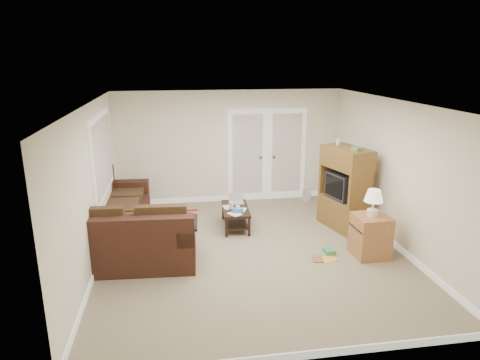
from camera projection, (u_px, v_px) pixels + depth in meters
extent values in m
plane|color=gray|center=(251.00, 251.00, 7.27)|extent=(5.50, 5.50, 0.00)
cube|color=white|center=(253.00, 103.00, 6.57)|extent=(5.00, 5.50, 0.02)
cube|color=white|center=(92.00, 188.00, 6.55)|extent=(0.02, 5.50, 2.50)
cube|color=white|center=(396.00, 175.00, 7.29)|extent=(0.02, 5.50, 2.50)
cube|color=white|center=(230.00, 147.00, 9.53)|extent=(5.00, 0.02, 2.50)
cube|color=white|center=(302.00, 256.00, 4.31)|extent=(5.00, 0.02, 2.50)
cube|color=white|center=(247.00, 156.00, 9.62)|extent=(0.90, 0.04, 2.13)
cube|color=white|center=(286.00, 155.00, 9.76)|extent=(0.90, 0.04, 2.13)
cube|color=white|center=(248.00, 154.00, 9.58)|extent=(0.68, 0.02, 1.80)
cube|color=white|center=(287.00, 153.00, 9.72)|extent=(0.68, 0.02, 1.80)
cube|color=white|center=(102.00, 155.00, 7.42)|extent=(0.04, 1.92, 1.42)
cube|color=white|center=(103.00, 155.00, 7.42)|extent=(0.02, 1.74, 1.24)
cube|color=#3A2016|center=(116.00, 222.00, 7.93)|extent=(1.14, 2.58, 0.46)
cube|color=#3A2016|center=(93.00, 199.00, 7.76)|extent=(0.42, 2.53, 0.47)
cube|color=#3A2016|center=(124.00, 187.00, 8.91)|extent=(1.00, 0.32, 0.24)
cube|color=#442F1B|center=(119.00, 207.00, 7.85)|extent=(0.80, 2.45, 0.13)
cube|color=#3A2016|center=(133.00, 251.00, 6.76)|extent=(2.03, 1.11, 0.46)
cube|color=#3A2016|center=(127.00, 233.00, 6.29)|extent=(1.98, 0.38, 0.47)
cube|color=#3A2016|center=(186.00, 228.00, 6.74)|extent=(0.32, 1.00, 0.24)
cube|color=#442F1B|center=(132.00, 231.00, 6.77)|extent=(1.90, 0.77, 0.13)
cube|color=black|center=(186.00, 220.00, 6.71)|extent=(0.40, 0.90, 0.03)
cube|color=red|center=(186.00, 213.00, 6.93)|extent=(0.36, 0.15, 0.02)
cube|color=black|center=(235.00, 209.00, 8.20)|extent=(0.54, 1.01, 0.04)
cube|color=black|center=(236.00, 221.00, 8.26)|extent=(0.47, 0.93, 0.03)
cylinder|color=silver|center=(231.00, 205.00, 8.12)|extent=(0.08, 0.08, 0.14)
cylinder|color=red|center=(231.00, 198.00, 8.08)|extent=(0.01, 0.01, 0.12)
cube|color=teal|center=(238.00, 210.00, 7.92)|extent=(0.20, 0.12, 0.08)
cube|color=white|center=(236.00, 209.00, 8.10)|extent=(0.35, 0.55, 0.00)
cube|color=brown|center=(343.00, 212.00, 8.24)|extent=(0.78, 1.09, 0.59)
cube|color=brown|center=(347.00, 158.00, 7.94)|extent=(0.78, 1.09, 0.39)
cube|color=black|center=(344.00, 186.00, 8.09)|extent=(0.61, 0.69, 0.49)
cube|color=black|center=(334.00, 186.00, 7.99)|extent=(0.15, 0.49, 0.39)
cube|color=#419050|center=(357.00, 149.00, 7.67)|extent=(0.16, 0.20, 0.06)
cylinder|color=silver|center=(338.00, 142.00, 8.13)|extent=(0.07, 0.07, 0.12)
cube|color=#A76E3D|center=(370.00, 236.00, 7.03)|extent=(0.56, 0.56, 0.70)
cylinder|color=silver|center=(372.00, 213.00, 6.92)|extent=(0.17, 0.17, 0.11)
cylinder|color=silver|center=(373.00, 205.00, 6.88)|extent=(0.03, 0.03, 0.15)
cone|color=beige|center=(374.00, 196.00, 6.84)|extent=(0.30, 0.30, 0.19)
cube|color=silver|center=(307.00, 194.00, 9.81)|extent=(0.15, 0.13, 0.31)
cube|color=gold|center=(328.00, 259.00, 6.99)|extent=(0.33, 0.30, 0.01)
cube|color=#419050|center=(329.00, 251.00, 7.19)|extent=(0.16, 0.21, 0.08)
imported|color=brown|center=(312.00, 259.00, 6.97)|extent=(0.21, 0.26, 0.02)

